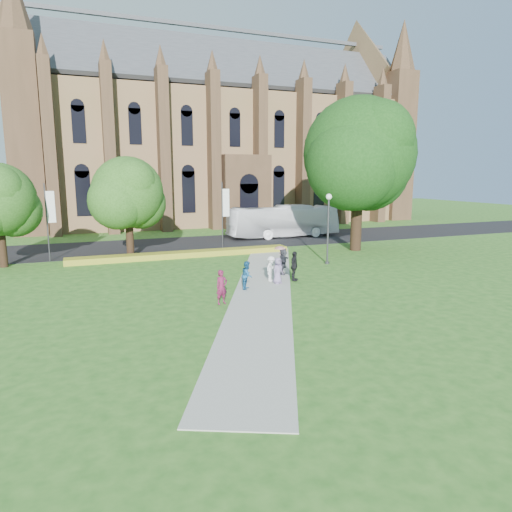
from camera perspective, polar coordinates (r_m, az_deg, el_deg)
name	(u,v)px	position (r m, az deg, el deg)	size (l,w,h in m)	color
ground	(270,294)	(25.84, 1.74, -4.74)	(160.00, 160.00, 0.00)	#275C1B
road	(188,244)	(44.54, -8.49, 1.50)	(160.00, 10.00, 0.02)	black
footpath	(263,289)	(26.72, 0.89, -4.19)	(3.20, 30.00, 0.04)	#B2B2A8
flower_hedge	(183,254)	(37.53, -9.09, 0.20)	(18.00, 1.40, 0.45)	gold
cathedral	(224,128)	(66.04, -4.08, 15.67)	(52.60, 18.25, 28.00)	brown
streetlamp	(328,220)	(34.34, 9.02, 4.45)	(0.44, 0.44, 5.24)	#38383D
large_tree	(359,154)	(40.96, 12.75, 12.34)	(9.60, 9.60, 13.20)	#332114
street_tree_1	(128,193)	(37.65, -15.75, 7.64)	(5.60, 5.60, 8.05)	#332114
banner_pole_0	(224,212)	(40.10, -4.08, 5.50)	(0.70, 0.10, 6.00)	#38383D
banner_pole_1	(48,218)	(38.31, -24.53, 4.39)	(0.70, 0.10, 6.00)	#38383D
tour_coach	(283,221)	(48.67, 3.45, 4.35)	(2.84, 12.15, 3.38)	silver
pedestrian_0	(222,287)	(23.57, -4.32, -3.88)	(0.65, 0.43, 1.79)	maroon
pedestrian_1	(247,275)	(26.54, -1.11, -2.41)	(0.80, 0.62, 1.65)	navy
pedestrian_2	(271,269)	(28.53, 1.89, -1.59)	(1.02, 0.59, 1.58)	silver
pedestrian_3	(294,266)	(28.69, 4.80, -1.26)	(1.10, 0.46, 1.87)	black
pedestrian_4	(278,271)	(27.92, 2.75, -1.84)	(0.78, 0.51, 1.60)	slate
pedestrian_5	(283,261)	(30.50, 3.41, -0.62)	(1.67, 0.53, 1.80)	#2B2C34
parasol	(280,252)	(27.88, 3.02, 0.44)	(0.68, 0.68, 0.59)	#E09EB6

